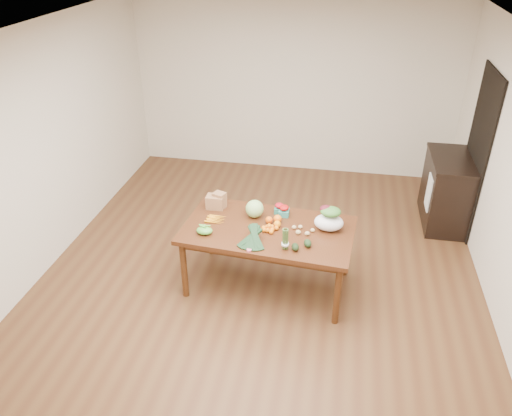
% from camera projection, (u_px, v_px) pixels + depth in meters
% --- Properties ---
extents(floor, '(6.00, 6.00, 0.00)m').
position_uv_depth(floor, '(260.00, 275.00, 5.82)').
color(floor, brown).
rests_on(floor, ground).
extents(ceiling, '(5.00, 6.00, 0.02)m').
position_uv_depth(ceiling, '(261.00, 35.00, 4.47)').
color(ceiling, white).
rests_on(ceiling, room_walls).
extents(room_walls, '(5.02, 6.02, 2.70)m').
position_uv_depth(room_walls, '(261.00, 171.00, 5.14)').
color(room_walls, beige).
rests_on(room_walls, floor).
extents(dining_table, '(1.88, 1.14, 0.75)m').
position_uv_depth(dining_table, '(268.00, 257.00, 5.49)').
color(dining_table, '#43220F').
rests_on(dining_table, floor).
extents(doorway_dark, '(0.02, 1.00, 2.10)m').
position_uv_depth(doorway_dark, '(477.00, 153.00, 6.27)').
color(doorway_dark, black).
rests_on(doorway_dark, floor).
extents(cabinet, '(0.52, 1.02, 0.94)m').
position_uv_depth(cabinet, '(446.00, 191.00, 6.64)').
color(cabinet, black).
rests_on(cabinet, floor).
extents(dish_towel, '(0.02, 0.28, 0.45)m').
position_uv_depth(dish_towel, '(429.00, 192.00, 6.43)').
color(dish_towel, white).
rests_on(dish_towel, cabinet).
extents(paper_bag, '(0.28, 0.24, 0.19)m').
position_uv_depth(paper_bag, '(215.00, 201.00, 5.64)').
color(paper_bag, '#976E44').
rests_on(paper_bag, dining_table).
extents(cabbage, '(0.20, 0.20, 0.20)m').
position_uv_depth(cabbage, '(255.00, 209.00, 5.46)').
color(cabbage, '#ABD57B').
rests_on(cabbage, dining_table).
extents(strawberry_basket_a, '(0.11, 0.11, 0.09)m').
position_uv_depth(strawberry_basket_a, '(279.00, 209.00, 5.56)').
color(strawberry_basket_a, red).
rests_on(strawberry_basket_a, dining_table).
extents(strawberry_basket_b, '(0.12, 0.12, 0.10)m').
position_uv_depth(strawberry_basket_b, '(284.00, 212.00, 5.51)').
color(strawberry_basket_b, '#B9110C').
rests_on(strawberry_basket_b, dining_table).
extents(orange_a, '(0.08, 0.08, 0.08)m').
position_uv_depth(orange_a, '(269.00, 220.00, 5.37)').
color(orange_a, orange).
rests_on(orange_a, dining_table).
extents(orange_b, '(0.09, 0.09, 0.09)m').
position_uv_depth(orange_b, '(278.00, 219.00, 5.39)').
color(orange_b, orange).
rests_on(orange_b, dining_table).
extents(orange_c, '(0.08, 0.08, 0.08)m').
position_uv_depth(orange_c, '(277.00, 224.00, 5.31)').
color(orange_c, '#FF990F').
rests_on(orange_c, dining_table).
extents(mandarin_cluster, '(0.19, 0.19, 0.08)m').
position_uv_depth(mandarin_cluster, '(269.00, 227.00, 5.24)').
color(mandarin_cluster, '#DB4C0D').
rests_on(mandarin_cluster, dining_table).
extents(carrots, '(0.23, 0.21, 0.03)m').
position_uv_depth(carrots, '(217.00, 219.00, 5.44)').
color(carrots, orange).
rests_on(carrots, dining_table).
extents(snap_pea_bag, '(0.17, 0.13, 0.08)m').
position_uv_depth(snap_pea_bag, '(204.00, 231.00, 5.19)').
color(snap_pea_bag, green).
rests_on(snap_pea_bag, dining_table).
extents(kale_bunch, '(0.35, 0.43, 0.16)m').
position_uv_depth(kale_bunch, '(252.00, 239.00, 4.98)').
color(kale_bunch, black).
rests_on(kale_bunch, dining_table).
extents(asparagus_bundle, '(0.09, 0.12, 0.26)m').
position_uv_depth(asparagus_bundle, '(285.00, 239.00, 4.90)').
color(asparagus_bundle, '#517937').
rests_on(asparagus_bundle, dining_table).
extents(potato_a, '(0.05, 0.04, 0.04)m').
position_uv_depth(potato_a, '(294.00, 227.00, 5.28)').
color(potato_a, tan).
rests_on(potato_a, dining_table).
extents(potato_b, '(0.06, 0.05, 0.05)m').
position_uv_depth(potato_b, '(298.00, 232.00, 5.19)').
color(potato_b, tan).
rests_on(potato_b, dining_table).
extents(potato_c, '(0.05, 0.04, 0.04)m').
position_uv_depth(potato_c, '(313.00, 230.00, 5.23)').
color(potato_c, tan).
rests_on(potato_c, dining_table).
extents(potato_d, '(0.05, 0.04, 0.04)m').
position_uv_depth(potato_d, '(300.00, 227.00, 5.29)').
color(potato_d, '#DEB980').
rests_on(potato_d, dining_table).
extents(potato_e, '(0.05, 0.05, 0.05)m').
position_uv_depth(potato_e, '(307.00, 233.00, 5.17)').
color(potato_e, tan).
rests_on(potato_e, dining_table).
extents(avocado_a, '(0.10, 0.12, 0.07)m').
position_uv_depth(avocado_a, '(295.00, 247.00, 4.94)').
color(avocado_a, black).
rests_on(avocado_a, dining_table).
extents(avocado_b, '(0.10, 0.13, 0.07)m').
position_uv_depth(avocado_b, '(308.00, 243.00, 4.99)').
color(avocado_b, black).
rests_on(avocado_b, dining_table).
extents(salad_bag, '(0.33, 0.26, 0.24)m').
position_uv_depth(salad_bag, '(329.00, 220.00, 5.23)').
color(salad_bag, white).
rests_on(salad_bag, dining_table).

